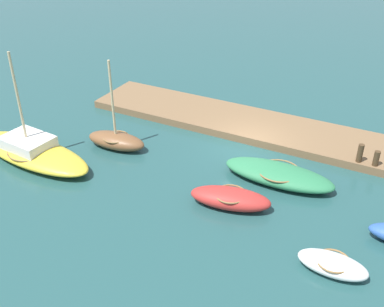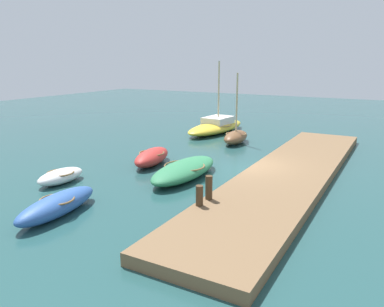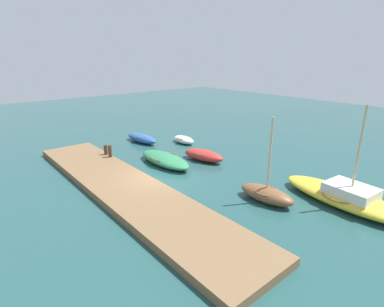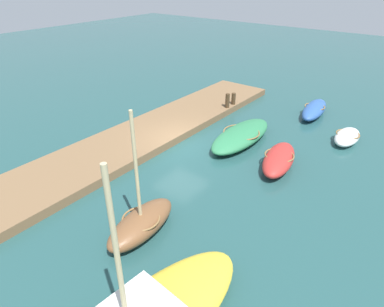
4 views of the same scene
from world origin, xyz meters
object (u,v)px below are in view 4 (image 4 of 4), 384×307
object	(u,v)px
rowboat_brown	(141,222)
mooring_post_mid_west	(227,101)
rowboat_blue	(314,109)
rowboat_red	(279,159)
mooring_post_west	(233,99)
motorboat_green	(241,135)
dinghy_white	(347,137)

from	to	relation	value
rowboat_brown	mooring_post_mid_west	size ratio (longest dim) A/B	5.15
rowboat_brown	rowboat_blue	distance (m)	14.43
rowboat_blue	rowboat_red	world-z (taller)	rowboat_red
rowboat_brown	rowboat_red	bearing A→B (deg)	160.00
rowboat_brown	rowboat_red	xyz separation A→B (m)	(-7.13, 1.85, -0.04)
rowboat_brown	rowboat_red	size ratio (longest dim) A/B	1.30
mooring_post_west	motorboat_green	bearing A→B (deg)	36.98
rowboat_red	rowboat_blue	bearing A→B (deg)	175.30
rowboat_red	mooring_post_west	distance (m)	7.37
rowboat_brown	rowboat_blue	world-z (taller)	rowboat_brown
rowboat_red	mooring_post_mid_west	world-z (taller)	mooring_post_mid_west
mooring_post_west	mooring_post_mid_west	xyz separation A→B (m)	(0.74, 0.00, 0.08)
rowboat_red	dinghy_white	distance (m)	4.97
dinghy_white	mooring_post_west	xyz separation A→B (m)	(-0.25, -7.30, 0.46)
rowboat_blue	dinghy_white	world-z (taller)	rowboat_blue
rowboat_brown	rowboat_red	distance (m)	7.37
rowboat_blue	motorboat_green	size ratio (longest dim) A/B	0.77
rowboat_blue	mooring_post_mid_west	world-z (taller)	mooring_post_mid_west
rowboat_blue	mooring_post_west	distance (m)	5.14
rowboat_blue	dinghy_white	distance (m)	3.83
dinghy_white	motorboat_green	bearing A→B (deg)	-52.94
dinghy_white	mooring_post_west	size ratio (longest dim) A/B	3.29
rowboat_brown	dinghy_white	world-z (taller)	rowboat_brown
motorboat_green	mooring_post_west	world-z (taller)	mooring_post_west
rowboat_blue	dinghy_white	xyz separation A→B (m)	(2.64, 2.77, -0.06)
motorboat_green	dinghy_white	distance (m)	5.68
rowboat_red	dinghy_white	world-z (taller)	rowboat_red
rowboat_red	dinghy_white	size ratio (longest dim) A/B	1.47
rowboat_red	mooring_post_mid_west	xyz separation A→B (m)	(-4.14, -5.51, 0.44)
rowboat_red	motorboat_green	xyz separation A→B (m)	(-1.17, -2.72, -0.03)
motorboat_green	rowboat_red	bearing A→B (deg)	65.64
rowboat_blue	mooring_post_mid_west	bearing A→B (deg)	-61.91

